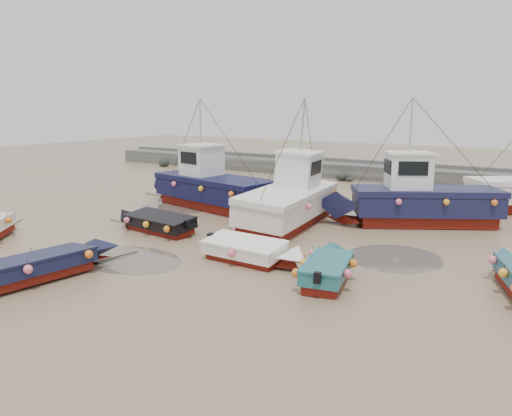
# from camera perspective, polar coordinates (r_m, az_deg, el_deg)

# --- Properties ---
(ground) EXTENTS (120.00, 120.00, 0.00)m
(ground) POSITION_cam_1_polar(r_m,az_deg,el_deg) (20.23, 0.20, -5.25)
(ground) COLOR #8E7554
(ground) RESTS_ON ground
(seawall) EXTENTS (60.00, 4.92, 1.50)m
(seawall) POSITION_cam_1_polar(r_m,az_deg,el_deg) (40.05, 17.40, 3.58)
(seawall) COLOR slate
(seawall) RESTS_ON ground
(puddle_a) EXTENTS (4.79, 4.79, 0.01)m
(puddle_a) POSITION_cam_1_polar(r_m,az_deg,el_deg) (20.16, -14.41, -5.68)
(puddle_a) COLOR #544C43
(puddle_a) RESTS_ON ground
(puddle_b) EXTENTS (3.73, 3.73, 0.01)m
(puddle_b) POSITION_cam_1_polar(r_m,az_deg,el_deg) (20.43, 15.50, -5.51)
(puddle_b) COLOR #544C43
(puddle_b) RESTS_ON ground
(puddle_c) EXTENTS (4.26, 4.26, 0.01)m
(puddle_c) POSITION_cam_1_polar(r_m,az_deg,el_deg) (29.54, -9.47, 0.01)
(puddle_c) COLOR #544C43
(puddle_c) RESTS_ON ground
(puddle_d) EXTENTS (5.31, 5.31, 0.01)m
(puddle_d) POSITION_cam_1_polar(r_m,az_deg,el_deg) (29.63, 14.82, -0.18)
(puddle_d) COLOR #544C43
(puddle_d) RESTS_ON ground
(dinghy_1) EXTENTS (2.76, 6.53, 1.43)m
(dinghy_1) POSITION_cam_1_polar(r_m,az_deg,el_deg) (18.86, -23.29, -5.78)
(dinghy_1) COLOR maroon
(dinghy_1) RESTS_ON ground
(dinghy_2) EXTENTS (2.18, 5.05, 1.43)m
(dinghy_2) POSITION_cam_1_polar(r_m,az_deg,el_deg) (17.24, 8.33, -6.42)
(dinghy_2) COLOR maroon
(dinghy_2) RESTS_ON ground
(dinghy_4) EXTENTS (5.96, 2.16, 1.43)m
(dinghy_4) POSITION_cam_1_polar(r_m,az_deg,el_deg) (24.14, -11.37, -1.34)
(dinghy_4) COLOR maroon
(dinghy_4) RESTS_ON ground
(dinghy_5) EXTENTS (5.46, 2.00, 1.43)m
(dinghy_5) POSITION_cam_1_polar(r_m,az_deg,el_deg) (18.95, -0.33, -4.66)
(dinghy_5) COLOR maroon
(dinghy_5) RESTS_ON ground
(cabin_boat_0) EXTENTS (11.00, 4.52, 6.22)m
(cabin_boat_0) POSITION_cam_1_polar(r_m,az_deg,el_deg) (29.46, -5.64, 2.67)
(cabin_boat_0) COLOR maroon
(cabin_boat_0) RESTS_ON ground
(cabin_boat_1) EXTENTS (3.56, 10.82, 6.22)m
(cabin_boat_1) POSITION_cam_1_polar(r_m,az_deg,el_deg) (25.17, 4.14, 1.17)
(cabin_boat_1) COLOR maroon
(cabin_boat_1) RESTS_ON ground
(cabin_boat_2) EXTENTS (9.49, 6.33, 6.22)m
(cabin_boat_2) POSITION_cam_1_polar(r_m,az_deg,el_deg) (26.01, 17.54, 1.04)
(cabin_boat_2) COLOR maroon
(cabin_boat_2) RESTS_ON ground
(person) EXTENTS (0.71, 0.64, 1.63)m
(person) POSITION_cam_1_polar(r_m,az_deg,el_deg) (27.15, -1.75, -0.86)
(person) COLOR #161937
(person) RESTS_ON ground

